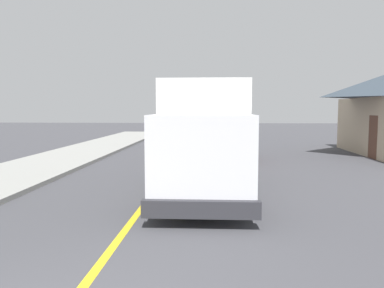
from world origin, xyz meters
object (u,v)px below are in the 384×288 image
object	(u,v)px
box_truck	(205,131)
parked_car_furthest	(221,125)
parked_car_near	(226,142)
parked_car_far	(216,129)
parked_car_mid	(216,134)

from	to	relation	value
box_truck	parked_car_furthest	size ratio (longest dim) A/B	1.63
box_truck	parked_car_near	size ratio (longest dim) A/B	1.61
box_truck	parked_car_far	size ratio (longest dim) A/B	1.61
parked_car_near	parked_car_far	size ratio (longest dim) A/B	1.00
parked_car_near	parked_car_far	distance (m)	11.40
box_truck	parked_car_mid	xyz separation A→B (m)	(0.32, 12.90, -0.97)
parked_car_mid	parked_car_far	bearing A→B (deg)	89.96
box_truck	parked_car_mid	size ratio (longest dim) A/B	1.62
parked_car_furthest	parked_car_far	bearing A→B (deg)	-93.97
parked_car_near	parked_car_furthest	bearing A→B (deg)	90.00
parked_car_furthest	parked_car_mid	bearing A→B (deg)	-92.25
parked_car_mid	box_truck	bearing A→B (deg)	-91.44
box_truck	parked_car_far	bearing A→B (deg)	88.98
parked_car_near	parked_car_furthest	distance (m)	18.54
parked_car_far	parked_car_furthest	bearing A→B (deg)	86.03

